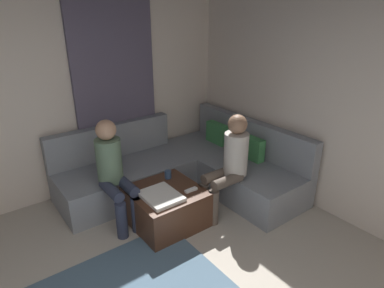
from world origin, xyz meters
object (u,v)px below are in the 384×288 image
(person_on_couch_back, at_px, (229,162))
(person_on_couch_side, at_px, (114,170))
(sectional_couch, at_px, (187,168))
(ottoman, at_px, (166,206))
(game_remote, at_px, (191,190))
(coffee_mug, at_px, (168,174))

(person_on_couch_back, relative_size, person_on_couch_side, 1.00)
(sectional_couch, height_order, ottoman, sectional_couch)
(game_remote, bearing_deg, sectional_couch, 147.37)
(ottoman, xyz_separation_m, coffee_mug, (-0.22, 0.18, 0.26))
(ottoman, relative_size, person_on_couch_back, 0.63)
(coffee_mug, relative_size, person_on_couch_back, 0.08)
(person_on_couch_back, bearing_deg, coffee_mug, 49.05)
(person_on_couch_back, bearing_deg, sectional_couch, 4.15)
(sectional_couch, distance_m, game_remote, 0.84)
(person_on_couch_side, bearing_deg, coffee_mug, 166.59)
(coffee_mug, height_order, person_on_couch_back, person_on_couch_back)
(coffee_mug, relative_size, person_on_couch_side, 0.08)
(sectional_couch, relative_size, person_on_couch_back, 2.12)
(person_on_couch_back, bearing_deg, ottoman, 71.01)
(sectional_couch, xyz_separation_m, ottoman, (0.51, -0.66, -0.07))
(sectional_couch, height_order, game_remote, sectional_couch)
(sectional_couch, relative_size, person_on_couch_side, 2.12)
(ottoman, height_order, game_remote, game_remote)
(game_remote, distance_m, person_on_couch_side, 0.87)
(person_on_couch_side, bearing_deg, person_on_couch_back, 151.87)
(game_remote, xyz_separation_m, person_on_couch_back, (0.07, 0.50, 0.23))
(ottoman, distance_m, person_on_couch_side, 0.72)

